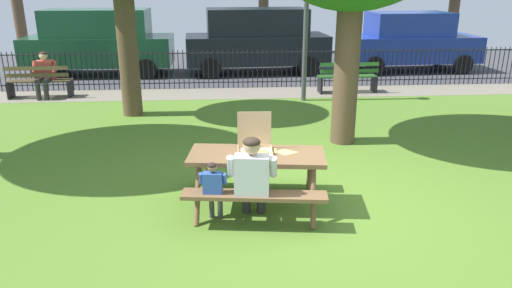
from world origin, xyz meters
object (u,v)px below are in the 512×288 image
object	(u,v)px
pizza_slice_on_table	(283,152)
parked_car_center	(409,41)
picnic_table_foreground	(257,166)
park_bench_left	(39,82)
parked_car_far_left	(99,41)
pizza_box_open	(255,145)
child_at_table	(214,186)
parked_car_left	(257,39)
adult_at_table	(252,176)
person_on_park_bench	(44,73)
park_bench_center	(348,78)

from	to	relation	value
pizza_slice_on_table	parked_car_center	xyz separation A→B (m)	(5.55, 9.98, 0.23)
picnic_table_foreground	park_bench_left	bearing A→B (deg)	127.23
pizza_slice_on_table	parked_car_far_left	distance (m)	11.02
picnic_table_foreground	park_bench_left	size ratio (longest dim) A/B	1.22
pizza_box_open	parked_car_center	xyz separation A→B (m)	(5.94, 9.95, 0.14)
child_at_table	park_bench_left	bearing A→B (deg)	122.33
pizza_box_open	parked_car_left	distance (m)	9.99
pizza_box_open	parked_car_left	bearing A→B (deg)	85.47
adult_at_table	park_bench_left	xyz separation A→B (m)	(-5.10, 7.32, -0.24)
person_on_park_bench	parked_car_left	world-z (taller)	parked_car_left
pizza_box_open	parked_car_center	size ratio (longest dim) A/B	0.12
pizza_box_open	child_at_table	size ratio (longest dim) A/B	0.60
pizza_slice_on_table	parked_car_left	size ratio (longest dim) A/B	0.06
pizza_box_open	parked_car_far_left	distance (m)	10.84
park_bench_left	parked_car_far_left	distance (m)	3.37
pizza_slice_on_table	adult_at_table	size ratio (longest dim) A/B	0.24
child_at_table	parked_car_left	bearing A→B (deg)	82.70
park_bench_center	person_on_park_bench	distance (m)	8.05
park_bench_left	person_on_park_bench	bearing A→B (deg)	6.88
picnic_table_foreground	park_bench_left	world-z (taller)	park_bench_left
child_at_table	parked_car_center	xyz separation A→B (m)	(6.49, 10.47, 0.49)
child_at_table	person_on_park_bench	xyz separation A→B (m)	(-4.46, 7.31, 0.14)
park_bench_left	park_bench_center	xyz separation A→B (m)	(8.21, -0.00, 0.00)
picnic_table_foreground	child_at_table	xyz separation A→B (m)	(-0.58, -0.46, -0.08)
adult_at_table	parked_car_center	xyz separation A→B (m)	(6.01, 10.51, 0.35)
park_bench_left	park_bench_center	bearing A→B (deg)	-0.00
child_at_table	park_bench_center	world-z (taller)	child_at_table
adult_at_table	parked_car_center	bearing A→B (deg)	60.24
person_on_park_bench	parked_car_far_left	size ratio (longest dim) A/B	0.26
park_bench_left	person_on_park_bench	size ratio (longest dim) A/B	1.35
child_at_table	parked_car_left	distance (m)	10.57
park_bench_center	parked_car_center	world-z (taller)	parked_car_center
picnic_table_foreground	parked_car_far_left	size ratio (longest dim) A/B	0.43
pizza_slice_on_table	parked_car_far_left	xyz separation A→B (m)	(-4.67, 9.98, 0.32)
pizza_slice_on_table	adult_at_table	world-z (taller)	adult_at_table
park_bench_center	parked_car_left	world-z (taller)	parked_car_left
pizza_box_open	adult_at_table	size ratio (longest dim) A/B	0.43
picnic_table_foreground	pizza_box_open	bearing A→B (deg)	111.48
park_bench_center	picnic_table_foreground	bearing A→B (deg)	-113.85
park_bench_left	parked_car_center	bearing A→B (deg)	15.99
park_bench_left	parked_car_far_left	xyz separation A→B (m)	(0.88, 3.18, 0.68)
pizza_slice_on_table	park_bench_left	distance (m)	8.78
pizza_slice_on_table	adult_at_table	distance (m)	0.71
park_bench_center	park_bench_left	bearing A→B (deg)	180.00
park_bench_center	parked_car_far_left	bearing A→B (deg)	156.52
pizza_box_open	park_bench_center	world-z (taller)	pizza_box_open
pizza_box_open	pizza_slice_on_table	size ratio (longest dim) A/B	1.80
child_at_table	parked_car_left	size ratio (longest dim) A/B	0.18
parked_car_far_left	parked_car_center	distance (m)	10.22
parked_car_left	parked_car_center	distance (m)	5.15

